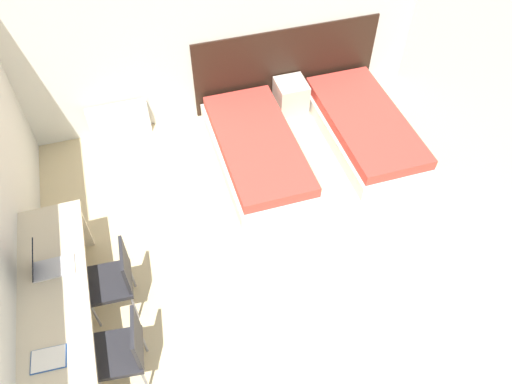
{
  "coord_description": "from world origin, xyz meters",
  "views": [
    {
      "loc": [
        -1.01,
        -0.8,
        4.53
      ],
      "look_at": [
        0.0,
        2.5,
        0.55
      ],
      "focal_mm": 35.0,
      "sensor_mm": 36.0,
      "label": 1
    }
  ],
  "objects_px": {
    "chair_near_laptop": "(114,278)",
    "laptop": "(47,265)",
    "bed_near_door": "(364,127)",
    "nightstand": "(291,96)",
    "chair_near_notebook": "(124,349)",
    "bed_near_window": "(257,150)"
  },
  "relations": [
    {
      "from": "bed_near_door",
      "to": "chair_near_notebook",
      "type": "height_order",
      "value": "chair_near_notebook"
    },
    {
      "from": "nightstand",
      "to": "laptop",
      "type": "bearing_deg",
      "value": -143.81
    },
    {
      "from": "nightstand",
      "to": "laptop",
      "type": "height_order",
      "value": "laptop"
    },
    {
      "from": "laptop",
      "to": "nightstand",
      "type": "bearing_deg",
      "value": 36.6
    },
    {
      "from": "bed_near_window",
      "to": "nightstand",
      "type": "bearing_deg",
      "value": 48.16
    },
    {
      "from": "laptop",
      "to": "chair_near_notebook",
      "type": "bearing_deg",
      "value": -57.5
    },
    {
      "from": "laptop",
      "to": "bed_near_window",
      "type": "bearing_deg",
      "value": 31.94
    },
    {
      "from": "bed_near_door",
      "to": "chair_near_laptop",
      "type": "height_order",
      "value": "chair_near_laptop"
    },
    {
      "from": "bed_near_door",
      "to": "chair_near_notebook",
      "type": "bearing_deg",
      "value": -145.63
    },
    {
      "from": "chair_near_laptop",
      "to": "laptop",
      "type": "relative_size",
      "value": 2.39
    },
    {
      "from": "bed_near_window",
      "to": "laptop",
      "type": "xyz_separation_m",
      "value": [
        -2.39,
        -1.46,
        0.63
      ]
    },
    {
      "from": "bed_near_door",
      "to": "laptop",
      "type": "height_order",
      "value": "laptop"
    },
    {
      "from": "bed_near_window",
      "to": "bed_near_door",
      "type": "xyz_separation_m",
      "value": [
        1.47,
        0.0,
        0.0
      ]
    },
    {
      "from": "chair_near_laptop",
      "to": "laptop",
      "type": "xyz_separation_m",
      "value": [
        -0.51,
        0.1,
        0.31
      ]
    },
    {
      "from": "bed_near_window",
      "to": "nightstand",
      "type": "distance_m",
      "value": 1.1
    },
    {
      "from": "chair_near_laptop",
      "to": "chair_near_notebook",
      "type": "xyz_separation_m",
      "value": [
        -0.0,
        -0.72,
        0.0
      ]
    },
    {
      "from": "chair_near_laptop",
      "to": "nightstand",
      "type": "bearing_deg",
      "value": 45.73
    },
    {
      "from": "nightstand",
      "to": "chair_near_notebook",
      "type": "bearing_deg",
      "value": -130.04
    },
    {
      "from": "chair_near_laptop",
      "to": "bed_near_window",
      "type": "bearing_deg",
      "value": 43.16
    },
    {
      "from": "bed_near_door",
      "to": "nightstand",
      "type": "height_order",
      "value": "nightstand"
    },
    {
      "from": "chair_near_laptop",
      "to": "laptop",
      "type": "bearing_deg",
      "value": 172.43
    },
    {
      "from": "bed_near_door",
      "to": "laptop",
      "type": "distance_m",
      "value": 4.17
    }
  ]
}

